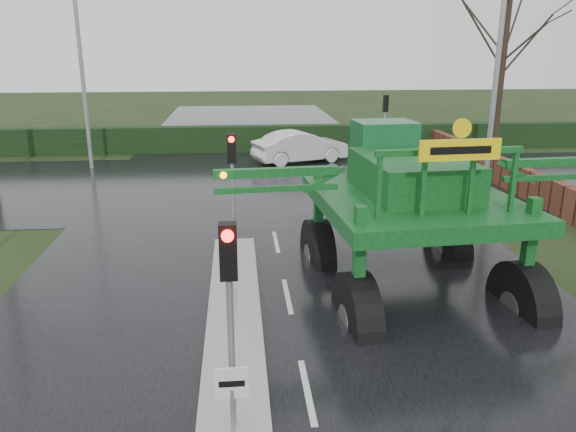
{
  "coord_description": "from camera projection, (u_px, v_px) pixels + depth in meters",
  "views": [
    {
      "loc": [
        -1.12,
        -8.61,
        5.94
      ],
      "look_at": [
        0.04,
        4.27,
        2.0
      ],
      "focal_mm": 35.0,
      "sensor_mm": 36.0,
      "label": 1
    }
  ],
  "objects": [
    {
      "name": "ground",
      "position": [
        307.0,
        392.0,
        10.03
      ],
      "size": [
        140.0,
        140.0,
        0.0
      ],
      "primitive_type": "plane",
      "color": "black",
      "rests_on": "ground"
    },
    {
      "name": "road_main",
      "position": [
        272.0,
        223.0,
        19.56
      ],
      "size": [
        14.0,
        80.0,
        0.02
      ],
      "primitive_type": "cube",
      "color": "black",
      "rests_on": "ground"
    },
    {
      "name": "road_cross",
      "position": [
        264.0,
        183.0,
        25.28
      ],
      "size": [
        80.0,
        12.0,
        0.02
      ],
      "primitive_type": "cube",
      "color": "black",
      "rests_on": "ground"
    },
    {
      "name": "median_island",
      "position": [
        234.0,
        314.0,
        12.75
      ],
      "size": [
        1.2,
        10.0,
        0.16
      ],
      "primitive_type": "cube",
      "color": "gray",
      "rests_on": "ground"
    },
    {
      "name": "hedge_row",
      "position": [
        257.0,
        139.0,
        32.68
      ],
      "size": [
        44.0,
        0.9,
        1.5
      ],
      "primitive_type": "cube",
      "color": "black",
      "rests_on": "ground"
    },
    {
      "name": "brick_wall",
      "position": [
        490.0,
        166.0,
        26.01
      ],
      "size": [
        0.4,
        20.0,
        1.2
      ],
      "primitive_type": "cube",
      "color": "#592D1E",
      "rests_on": "ground"
    },
    {
      "name": "keep_left_sign",
      "position": [
        232.0,
        395.0,
        8.18
      ],
      "size": [
        0.5,
        0.07,
        1.35
      ],
      "color": "gray",
      "rests_on": "ground"
    },
    {
      "name": "traffic_signal_near",
      "position": [
        229.0,
        284.0,
        8.21
      ],
      "size": [
        0.26,
        0.33,
        3.52
      ],
      "color": "gray",
      "rests_on": "ground"
    },
    {
      "name": "traffic_signal_mid",
      "position": [
        232.0,
        166.0,
        16.31
      ],
      "size": [
        0.26,
        0.33,
        3.52
      ],
      "color": "gray",
      "rests_on": "ground"
    },
    {
      "name": "traffic_signal_far",
      "position": [
        385.0,
        113.0,
        28.9
      ],
      "size": [
        0.26,
        0.33,
        3.52
      ],
      "rotation": [
        0.0,
        0.0,
        3.14
      ],
      "color": "gray",
      "rests_on": "ground"
    },
    {
      "name": "street_light_right",
      "position": [
        491.0,
        44.0,
        20.43
      ],
      "size": [
        3.85,
        0.3,
        10.0
      ],
      "color": "gray",
      "rests_on": "ground"
    },
    {
      "name": "street_light_left_far",
      "position": [
        86.0,
        45.0,
        26.64
      ],
      "size": [
        3.85,
        0.3,
        10.0
      ],
      "color": "gray",
      "rests_on": "ground"
    },
    {
      "name": "tree_right_far",
      "position": [
        506.0,
        34.0,
        29.27
      ],
      "size": [
        7.0,
        7.0,
        12.05
      ],
      "color": "black",
      "rests_on": "ground"
    },
    {
      "name": "crop_sprayer",
      "position": [
        358.0,
        204.0,
        12.11
      ],
      "size": [
        10.07,
        6.62,
        5.64
      ],
      "rotation": [
        0.0,
        0.0,
        0.08
      ],
      "color": "black",
      "rests_on": "ground"
    },
    {
      "name": "white_sedan",
      "position": [
        300.0,
        162.0,
        29.76
      ],
      "size": [
        5.31,
        3.36,
        1.65
      ],
      "primitive_type": "imported",
      "rotation": [
        0.0,
        0.0,
        1.92
      ],
      "color": "silver",
      "rests_on": "ground"
    }
  ]
}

